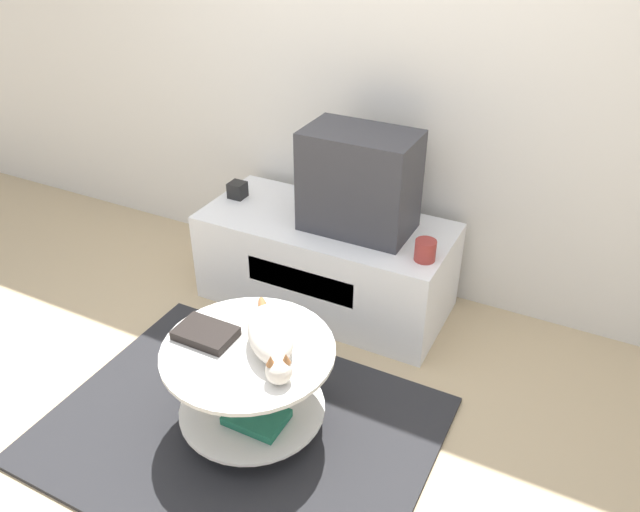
% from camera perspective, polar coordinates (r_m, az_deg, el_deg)
% --- Properties ---
extents(ground_plane, '(12.00, 12.00, 0.00)m').
position_cam_1_polar(ground_plane, '(2.79, -7.35, -15.61)').
color(ground_plane, tan).
extents(wall_back, '(8.00, 0.05, 2.60)m').
position_cam_1_polar(wall_back, '(3.23, 5.61, 18.33)').
color(wall_back, silver).
rests_on(wall_back, ground_plane).
extents(rug, '(1.59, 1.21, 0.02)m').
position_cam_1_polar(rug, '(2.79, -7.37, -15.48)').
color(rug, '#28282B').
rests_on(rug, ground_plane).
extents(tv_stand, '(1.32, 0.60, 0.50)m').
position_cam_1_polar(tv_stand, '(3.36, 0.55, -0.51)').
color(tv_stand, white).
rests_on(tv_stand, ground_plane).
extents(tv, '(0.54, 0.33, 0.51)m').
position_cam_1_polar(tv, '(3.06, 3.60, 6.79)').
color(tv, '#333338').
rests_on(tv, tv_stand).
extents(speaker, '(0.09, 0.09, 0.09)m').
position_cam_1_polar(speaker, '(3.48, -7.56, 6.01)').
color(speaker, black).
rests_on(speaker, tv_stand).
extents(mug, '(0.10, 0.10, 0.10)m').
position_cam_1_polar(mug, '(2.92, 9.60, 0.51)').
color(mug, '#99332D').
rests_on(mug, tv_stand).
extents(coffee_table, '(0.70, 0.70, 0.42)m').
position_cam_1_polar(coffee_table, '(2.60, -6.35, -11.25)').
color(coffee_table, '#B2B2B7').
rests_on(coffee_table, rug).
extents(dvd_box, '(0.24, 0.16, 0.04)m').
position_cam_1_polar(dvd_box, '(2.56, -10.41, -6.97)').
color(dvd_box, black).
rests_on(dvd_box, coffee_table).
extents(cat, '(0.38, 0.44, 0.14)m').
position_cam_1_polar(cat, '(2.43, -4.48, -7.36)').
color(cat, silver).
rests_on(cat, coffee_table).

